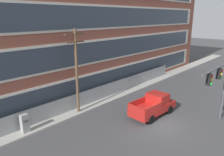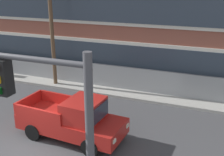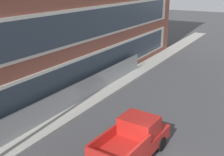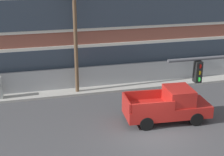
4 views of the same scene
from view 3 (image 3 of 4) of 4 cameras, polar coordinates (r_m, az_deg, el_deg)
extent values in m
cube|color=#9E9B93|center=(17.30, -17.07, -11.46)|extent=(80.00, 1.92, 0.16)
cube|color=beige|center=(19.09, -12.49, -1.83)|extent=(41.66, 0.10, 2.57)
cube|color=#2D3844|center=(19.05, -12.35, -1.87)|extent=(39.85, 0.06, 2.14)
cube|color=beige|center=(18.16, -13.29, 8.76)|extent=(41.66, 0.10, 2.57)
cube|color=#2D3844|center=(18.12, -13.15, 8.75)|extent=(39.85, 0.06, 2.14)
cube|color=gray|center=(17.00, -18.73, -9.27)|extent=(31.21, 0.04, 1.69)
cylinder|color=#4C4C51|center=(28.75, 5.13, 3.26)|extent=(0.06, 0.06, 1.69)
cylinder|color=#4C4C51|center=(16.63, -19.03, -6.69)|extent=(31.21, 0.05, 0.05)
cube|color=#AD1E19|center=(14.64, 4.02, -13.50)|extent=(5.14, 2.34, 0.70)
cube|color=#AD1E19|center=(14.76, 5.50, -9.58)|extent=(1.62, 1.95, 0.94)
cube|color=#283342|center=(15.36, 6.92, -8.41)|extent=(0.17, 1.65, 0.71)
cube|color=#AD1E19|center=(13.95, -1.78, -12.23)|extent=(2.51, 0.28, 0.56)
cube|color=#AD1E19|center=(13.09, 5.17, -14.61)|extent=(2.51, 0.28, 0.56)
cylinder|color=black|center=(16.34, 3.87, -11.21)|extent=(0.82, 0.31, 0.80)
cylinder|color=black|center=(15.62, 9.88, -13.01)|extent=(0.82, 0.31, 0.80)
cube|color=white|center=(16.81, 6.37, -8.59)|extent=(0.08, 0.24, 0.16)
cube|color=white|center=(16.29, 10.80, -9.79)|extent=(0.08, 0.24, 0.16)
camera|label=1|loc=(7.50, 171.40, -13.86)|focal=35.00mm
camera|label=2|loc=(17.82, 46.50, 8.25)|focal=45.00mm
camera|label=4|loc=(12.29, 105.18, -1.93)|focal=55.00mm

